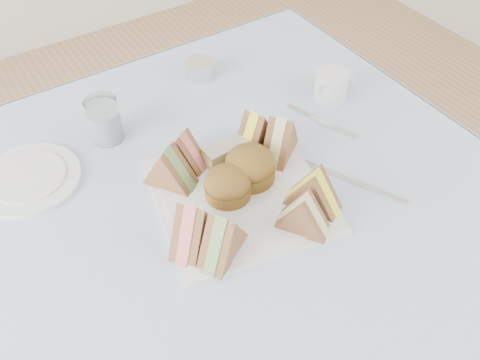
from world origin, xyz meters
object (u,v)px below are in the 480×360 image
table (238,292)px  creamer_jug (331,85)px  serving_plate (240,196)px  water_glass (104,120)px

table → creamer_jug: (0.33, 0.13, 0.41)m
creamer_jug → serving_plate: bearing=-162.9°
serving_plate → creamer_jug: bearing=35.6°
serving_plate → water_glass: size_ratio=3.13×
serving_plate → water_glass: bearing=127.5°
creamer_jug → table: bearing=-165.7°
water_glass → creamer_jug: 0.51m
serving_plate → water_glass: 0.33m
table → serving_plate: size_ratio=2.94×
serving_plate → creamer_jug: size_ratio=4.13×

